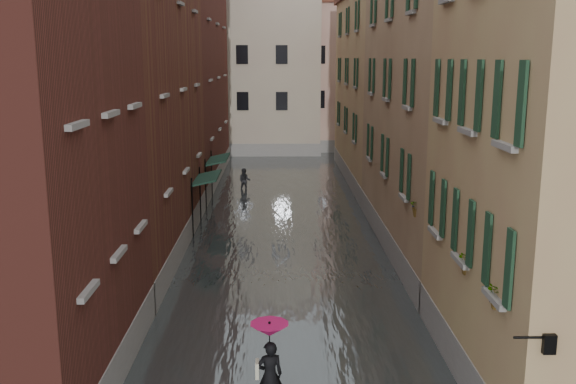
{
  "coord_description": "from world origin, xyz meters",
  "views": [
    {
      "loc": [
        -0.26,
        -16.14,
        7.79
      ],
      "look_at": [
        0.08,
        6.63,
        3.0
      ],
      "focal_mm": 40.0,
      "sensor_mm": 36.0,
      "label": 1
    }
  ],
  "objects": [
    {
      "name": "ground",
      "position": [
        0.0,
        0.0,
        0.0
      ],
      "size": [
        120.0,
        120.0,
        0.0
      ],
      "primitive_type": "plane",
      "color": "#5A5A5D",
      "rests_on": "ground"
    },
    {
      "name": "floodwater",
      "position": [
        0.0,
        13.0,
        0.1
      ],
      "size": [
        10.0,
        60.0,
        0.2
      ],
      "primitive_type": "cube",
      "color": "#4F5758",
      "rests_on": "ground"
    },
    {
      "name": "building_left_mid",
      "position": [
        -7.0,
        9.0,
        6.25
      ],
      "size": [
        6.0,
        14.0,
        12.5
      ],
      "primitive_type": "cube",
      "color": "brown",
      "rests_on": "ground"
    },
    {
      "name": "building_left_far",
      "position": [
        -7.0,
        24.0,
        7.0
      ],
      "size": [
        6.0,
        16.0,
        14.0
      ],
      "primitive_type": "cube",
      "color": "maroon",
      "rests_on": "ground"
    },
    {
      "name": "building_right_mid",
      "position": [
        7.0,
        9.0,
        6.5
      ],
      "size": [
        6.0,
        14.0,
        13.0
      ],
      "primitive_type": "cube",
      "color": "tan",
      "rests_on": "ground"
    },
    {
      "name": "building_right_far",
      "position": [
        7.0,
        24.0,
        5.75
      ],
      "size": [
        6.0,
        16.0,
        11.5
      ],
      "primitive_type": "cube",
      "color": "#A37554",
      "rests_on": "ground"
    },
    {
      "name": "building_end_cream",
      "position": [
        -3.0,
        38.0,
        6.5
      ],
      "size": [
        12.0,
        9.0,
        13.0
      ],
      "primitive_type": "cube",
      "color": "#B5AD90",
      "rests_on": "ground"
    },
    {
      "name": "building_end_pink",
      "position": [
        6.0,
        40.0,
        6.0
      ],
      "size": [
        10.0,
        9.0,
        12.0
      ],
      "primitive_type": "cube",
      "color": "#D2AE94",
      "rests_on": "ground"
    },
    {
      "name": "awning_near",
      "position": [
        -3.49,
        11.93,
        2.46
      ],
      "size": [
        1.09,
        2.86,
        2.8
      ],
      "color": "#153024",
      "rests_on": "ground"
    },
    {
      "name": "awning_far",
      "position": [
        -3.49,
        17.17,
        2.47
      ],
      "size": [
        1.09,
        3.05,
        2.8
      ],
      "color": "#153024",
      "rests_on": "ground"
    },
    {
      "name": "wall_lantern",
      "position": [
        4.33,
        -6.0,
        3.01
      ],
      "size": [
        0.71,
        0.22,
        0.35
      ],
      "color": "black",
      "rests_on": "ground"
    },
    {
      "name": "window_planters",
      "position": [
        4.12,
        -1.06,
        3.51
      ],
      "size": [
        0.59,
        8.34,
        0.84
      ],
      "color": "brown",
      "rests_on": "ground"
    },
    {
      "name": "pedestrian_main",
      "position": [
        -0.48,
        -2.95,
        1.21
      ],
      "size": [
        0.87,
        0.87,
        2.06
      ],
      "color": "black",
      "rests_on": "ground"
    },
    {
      "name": "pedestrian_far",
      "position": [
        -2.26,
        20.74,
        0.72
      ],
      "size": [
        0.74,
        0.59,
        1.44
      ],
      "primitive_type": "imported",
      "rotation": [
        0.0,
        0.0,
        -0.07
      ],
      "color": "black",
      "rests_on": "ground"
    }
  ]
}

